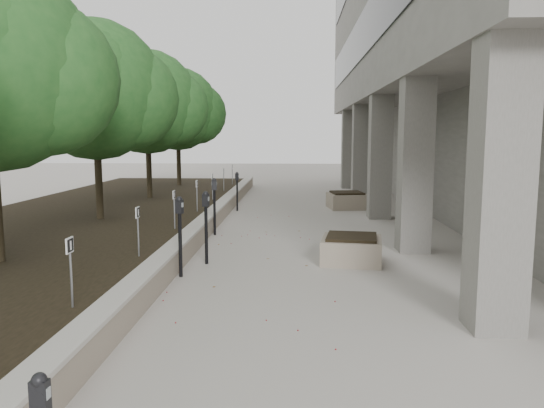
% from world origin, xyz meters
% --- Properties ---
extents(ground, '(90.00, 90.00, 0.00)m').
position_xyz_m(ground, '(0.00, 0.00, 0.00)').
color(ground, '#A9A39B').
rests_on(ground, ground).
extents(retaining_wall, '(0.39, 26.00, 0.50)m').
position_xyz_m(retaining_wall, '(-1.82, 9.00, 0.25)').
color(retaining_wall, gray).
rests_on(retaining_wall, ground).
extents(planting_bed, '(7.00, 26.00, 0.40)m').
position_xyz_m(planting_bed, '(-5.50, 9.00, 0.20)').
color(planting_bed, black).
rests_on(planting_bed, ground).
extents(crabapple_tree_3, '(4.60, 4.00, 5.44)m').
position_xyz_m(crabapple_tree_3, '(-4.80, 8.00, 3.12)').
color(crabapple_tree_3, '#1F521F').
rests_on(crabapple_tree_3, planting_bed).
extents(crabapple_tree_4, '(4.60, 4.00, 5.44)m').
position_xyz_m(crabapple_tree_4, '(-4.80, 13.00, 3.12)').
color(crabapple_tree_4, '#1F521F').
rests_on(crabapple_tree_4, planting_bed).
extents(crabapple_tree_5, '(4.60, 4.00, 5.44)m').
position_xyz_m(crabapple_tree_5, '(-4.80, 18.00, 3.12)').
color(crabapple_tree_5, '#1F521F').
rests_on(crabapple_tree_5, planting_bed).
extents(parking_sign_2, '(0.04, 0.22, 0.96)m').
position_xyz_m(parking_sign_2, '(-2.35, 0.50, 0.88)').
color(parking_sign_2, black).
rests_on(parking_sign_2, planting_bed).
extents(parking_sign_3, '(0.04, 0.22, 0.96)m').
position_xyz_m(parking_sign_3, '(-2.35, 3.50, 0.88)').
color(parking_sign_3, black).
rests_on(parking_sign_3, planting_bed).
extents(parking_sign_4, '(0.04, 0.22, 0.96)m').
position_xyz_m(parking_sign_4, '(-2.35, 6.50, 0.88)').
color(parking_sign_4, black).
rests_on(parking_sign_4, planting_bed).
extents(parking_sign_5, '(0.04, 0.22, 0.96)m').
position_xyz_m(parking_sign_5, '(-2.35, 9.50, 0.88)').
color(parking_sign_5, black).
rests_on(parking_sign_5, planting_bed).
extents(parking_sign_6, '(0.04, 0.22, 0.96)m').
position_xyz_m(parking_sign_6, '(-2.35, 12.50, 0.88)').
color(parking_sign_6, black).
rests_on(parking_sign_6, planting_bed).
extents(parking_sign_7, '(0.04, 0.22, 0.96)m').
position_xyz_m(parking_sign_7, '(-2.35, 15.50, 0.88)').
color(parking_sign_7, black).
rests_on(parking_sign_7, planting_bed).
extents(parking_sign_8, '(0.04, 0.22, 0.96)m').
position_xyz_m(parking_sign_8, '(-2.35, 18.50, 0.88)').
color(parking_sign_8, black).
rests_on(parking_sign_8, planting_bed).
extents(parking_meter_2, '(0.18, 0.14, 1.55)m').
position_xyz_m(parking_meter_2, '(-1.23, 4.55, 0.77)').
color(parking_meter_2, black).
rests_on(parking_meter_2, ground).
extents(parking_meter_3, '(0.18, 0.16, 1.56)m').
position_xyz_m(parking_meter_3, '(-1.55, 3.51, 0.78)').
color(parking_meter_3, black).
rests_on(parking_meter_3, ground).
extents(parking_meter_4, '(0.17, 0.14, 1.56)m').
position_xyz_m(parking_meter_4, '(-1.55, 7.79, 0.78)').
color(parking_meter_4, black).
rests_on(parking_meter_4, ground).
extents(parking_meter_5, '(0.15, 0.12, 1.41)m').
position_xyz_m(parking_meter_5, '(-1.44, 12.39, 0.71)').
color(parking_meter_5, black).
rests_on(parking_meter_5, ground).
extents(planter_front, '(1.41, 1.41, 0.58)m').
position_xyz_m(planter_front, '(1.85, 4.85, 0.29)').
color(planter_front, gray).
rests_on(planter_front, ground).
extents(planter_back, '(1.50, 1.50, 0.62)m').
position_xyz_m(planter_back, '(2.58, 13.27, 0.31)').
color(planter_back, gray).
rests_on(planter_back, ground).
extents(berry_scatter, '(3.30, 14.10, 0.02)m').
position_xyz_m(berry_scatter, '(-0.10, 5.00, 0.01)').
color(berry_scatter, maroon).
rests_on(berry_scatter, ground).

